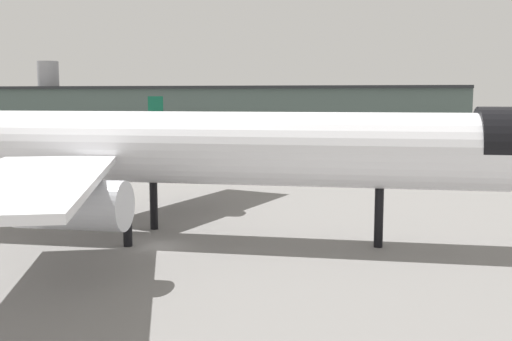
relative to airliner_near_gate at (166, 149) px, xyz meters
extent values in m
plane|color=slate|center=(0.23, -3.04, -8.41)|extent=(900.00, 900.00, 0.00)
cylinder|color=white|center=(0.39, -0.01, 0.15)|extent=(59.25, 7.56, 6.58)
cone|color=white|center=(29.96, -0.50, 0.15)|extent=(7.34, 6.57, 6.45)
cylinder|color=black|center=(28.65, -0.48, 0.64)|extent=(3.07, 6.69, 6.65)
cube|color=white|center=(-3.91, 16.67, -0.68)|extent=(17.60, 28.25, 0.53)
cylinder|color=#B7BAC1|center=(-2.54, 13.45, -2.85)|extent=(8.34, 3.76, 3.62)
cube|color=white|center=(-4.46, -16.53, -0.68)|extent=(16.85, 28.22, 0.53)
cylinder|color=#B7BAC1|center=(-2.99, -13.36, -2.85)|extent=(8.34, 3.76, 3.62)
cylinder|color=black|center=(19.32, -0.32, -5.78)|extent=(0.79, 0.79, 5.26)
cylinder|color=black|center=(-2.51, 3.50, -5.78)|extent=(0.79, 0.79, 5.26)
cylinder|color=black|center=(-2.62, -3.41, -5.78)|extent=(0.79, 0.79, 5.26)
cylinder|color=silver|center=(-58.54, 122.86, -2.58)|extent=(39.23, 8.35, 4.48)
cone|color=silver|center=(-77.93, 120.92, -2.58)|extent=(5.35, 4.86, 4.39)
cone|color=silver|center=(-39.15, 124.81, -2.58)|extent=(6.22, 4.82, 4.26)
cylinder|color=black|center=(-77.04, 121.01, -2.24)|extent=(2.46, 4.71, 4.53)
cube|color=silver|center=(-54.43, 112.21, -3.14)|extent=(9.82, 18.47, 0.36)
cylinder|color=#B7BAC1|center=(-55.57, 114.21, -4.62)|extent=(5.68, 3.00, 2.47)
cube|color=silver|center=(-56.63, 134.12, -3.14)|extent=(12.77, 18.57, 0.36)
cylinder|color=#B7BAC1|center=(-57.35, 131.93, -4.62)|extent=(5.68, 3.00, 2.47)
cube|color=#0F5138|center=(-42.25, 124.49, 1.01)|extent=(4.70, 0.91, 7.17)
cube|color=silver|center=(-41.01, 119.97, -2.13)|extent=(4.19, 7.33, 0.27)
cube|color=silver|center=(-41.93, 129.18, -2.13)|extent=(4.19, 7.33, 0.27)
cylinder|color=black|center=(-70.95, 121.62, -6.61)|extent=(0.54, 0.54, 3.59)
cylinder|color=black|center=(-56.36, 120.71, -6.61)|extent=(0.54, 0.54, 3.59)
cylinder|color=black|center=(-56.83, 125.40, -6.61)|extent=(0.54, 0.54, 3.59)
cube|color=#475651|center=(-44.23, 195.70, -0.45)|extent=(214.27, 34.87, 15.92)
cube|color=#232628|center=(-44.23, 195.70, 8.11)|extent=(214.38, 37.44, 1.20)
cylinder|color=#939399|center=(-116.45, 198.82, 5.78)|extent=(9.25, 9.25, 28.37)
camera|label=1|loc=(16.53, -52.67, 4.90)|focal=41.82mm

